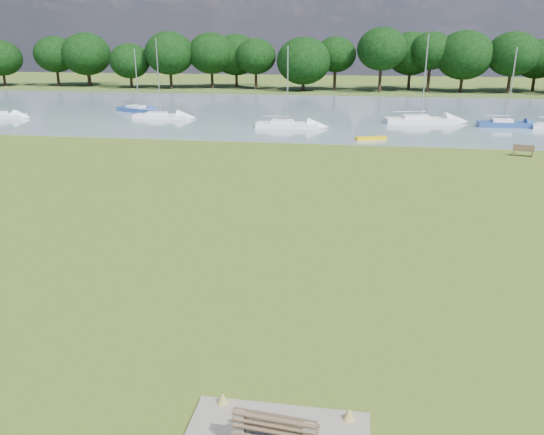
# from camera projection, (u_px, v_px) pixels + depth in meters

# --- Properties ---
(ground) EXTENTS (220.00, 220.00, 0.00)m
(ground) POSITION_uv_depth(u_px,v_px,m) (319.00, 234.00, 24.72)
(ground) COLOR olive
(river) EXTENTS (220.00, 40.00, 0.10)m
(river) POSITION_uv_depth(u_px,v_px,m) (344.00, 113.00, 64.00)
(river) COLOR slate
(river) RESTS_ON ground
(far_bank) EXTENTS (220.00, 20.00, 0.40)m
(far_bank) POSITION_uv_depth(u_px,v_px,m) (349.00, 90.00, 92.05)
(far_bank) COLOR #4C6626
(far_bank) RESTS_ON ground
(riverbank_bench) EXTENTS (1.57, 0.81, 0.93)m
(riverbank_bench) POSITION_uv_depth(u_px,v_px,m) (523.00, 150.00, 40.67)
(riverbank_bench) COLOR brown
(riverbank_bench) RESTS_ON ground
(kayak) EXTENTS (2.83, 1.51, 0.28)m
(kayak) POSITION_uv_depth(u_px,v_px,m) (371.00, 138.00, 47.13)
(kayak) COLOR #F3BD07
(kayak) RESTS_ON river
(tree_line) EXTENTS (123.92, 8.31, 10.06)m
(tree_line) POSITION_uv_depth(u_px,v_px,m) (293.00, 55.00, 87.76)
(tree_line) COLOR black
(tree_line) RESTS_ON far_bank
(sailboat_0) EXTENTS (6.35, 4.09, 7.38)m
(sailboat_0) POSITION_uv_depth(u_px,v_px,m) (139.00, 108.00, 64.60)
(sailboat_0) COLOR navy
(sailboat_0) RESTS_ON river
(sailboat_1) EXTENTS (5.78, 1.78, 8.12)m
(sailboat_1) POSITION_uv_depth(u_px,v_px,m) (0.00, 114.00, 60.04)
(sailboat_1) COLOR white
(sailboat_1) RESTS_ON river
(sailboat_2) EXTENTS (7.80, 3.40, 9.05)m
(sailboat_2) POSITION_uv_depth(u_px,v_px,m) (420.00, 118.00, 56.09)
(sailboat_2) COLOR white
(sailboat_2) RESTS_ON river
(sailboat_4) EXTENTS (6.11, 1.79, 8.54)m
(sailboat_4) POSITION_uv_depth(u_px,v_px,m) (160.00, 115.00, 59.66)
(sailboat_4) COLOR white
(sailboat_4) RESTS_ON river
(sailboat_5) EXTENTS (5.56, 1.63, 7.77)m
(sailboat_5) POSITION_uv_depth(u_px,v_px,m) (506.00, 122.00, 53.78)
(sailboat_5) COLOR navy
(sailboat_5) RESTS_ON river
(sailboat_8) EXTENTS (6.33, 1.97, 7.88)m
(sailboat_8) POSITION_uv_depth(u_px,v_px,m) (287.00, 123.00, 53.44)
(sailboat_8) COLOR white
(sailboat_8) RESTS_ON river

